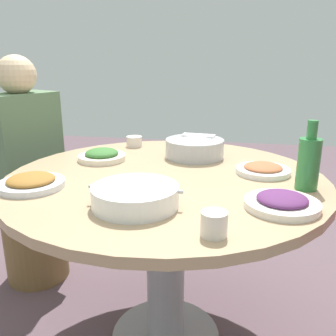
# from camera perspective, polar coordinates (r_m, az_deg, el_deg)

# --- Properties ---
(round_dining_table) EXTENTS (1.21, 1.21, 0.76)m
(round_dining_table) POSITION_cam_1_polar(r_m,az_deg,el_deg) (1.45, -0.41, -7.53)
(round_dining_table) COLOR #99999E
(round_dining_table) RESTS_ON ground
(rice_bowl) EXTENTS (0.26, 0.26, 0.09)m
(rice_bowl) POSITION_cam_1_polar(r_m,az_deg,el_deg) (1.64, 4.18, 3.17)
(rice_bowl) COLOR #B2B5BA
(rice_bowl) RESTS_ON round_dining_table
(soup_bowl) EXTENTS (0.26, 0.29, 0.06)m
(soup_bowl) POSITION_cam_1_polar(r_m,az_deg,el_deg) (1.10, -5.15, -4.48)
(soup_bowl) COLOR white
(soup_bowl) RESTS_ON round_dining_table
(dish_tofu_braise) EXTENTS (0.21, 0.21, 0.04)m
(dish_tofu_braise) POSITION_cam_1_polar(r_m,az_deg,el_deg) (1.45, 14.65, -0.20)
(dish_tofu_braise) COLOR white
(dish_tofu_braise) RESTS_ON round_dining_table
(dish_stirfry) EXTENTS (0.23, 0.23, 0.05)m
(dish_stirfry) POSITION_cam_1_polar(r_m,az_deg,el_deg) (1.34, -20.63, -2.09)
(dish_stirfry) COLOR silver
(dish_stirfry) RESTS_ON round_dining_table
(dish_greens) EXTENTS (0.21, 0.21, 0.05)m
(dish_greens) POSITION_cam_1_polar(r_m,az_deg,el_deg) (1.61, -10.32, 1.93)
(dish_greens) COLOR silver
(dish_greens) RESTS_ON round_dining_table
(dish_eggplant) EXTENTS (0.22, 0.22, 0.05)m
(dish_eggplant) POSITION_cam_1_polar(r_m,az_deg,el_deg) (1.14, 17.42, -5.11)
(dish_eggplant) COLOR silver
(dish_eggplant) RESTS_ON round_dining_table
(green_bottle) EXTENTS (0.07, 0.07, 0.24)m
(green_bottle) POSITION_cam_1_polar(r_m,az_deg,el_deg) (1.30, 21.15, 0.87)
(green_bottle) COLOR #30833F
(green_bottle) RESTS_ON round_dining_table
(tea_cup_near) EXTENTS (0.08, 0.08, 0.05)m
(tea_cup_near) POSITION_cam_1_polar(r_m,az_deg,el_deg) (1.84, -5.31, 4.17)
(tea_cup_near) COLOR silver
(tea_cup_near) RESTS_ON round_dining_table
(tea_cup_far) EXTENTS (0.07, 0.07, 0.06)m
(tea_cup_far) POSITION_cam_1_polar(r_m,az_deg,el_deg) (0.92, 7.21, -8.67)
(tea_cup_far) COLOR silver
(tea_cup_far) RESTS_ON round_dining_table
(stool_for_diner_left) EXTENTS (0.33, 0.33, 0.44)m
(stool_for_diner_left) POSITION_cam_1_polar(r_m,az_deg,el_deg) (2.18, -20.02, -10.53)
(stool_for_diner_left) COLOR brown
(stool_for_diner_left) RESTS_ON ground
(diner_left) EXTENTS (0.43, 0.44, 0.76)m
(diner_left) POSITION_cam_1_polar(r_m,az_deg,el_deg) (2.00, -21.56, 3.38)
(diner_left) COLOR #2D333D
(diner_left) RESTS_ON stool_for_diner_left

